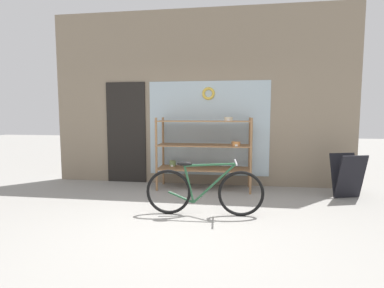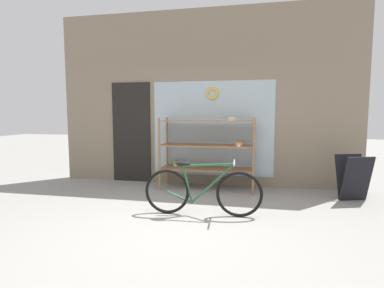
{
  "view_description": "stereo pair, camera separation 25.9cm",
  "coord_description": "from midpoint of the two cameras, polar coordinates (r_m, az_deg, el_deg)",
  "views": [
    {
      "loc": [
        0.74,
        -3.61,
        1.45
      ],
      "look_at": [
        0.08,
        0.97,
        0.98
      ],
      "focal_mm": 28.0,
      "sensor_mm": 36.0,
      "label": 1
    },
    {
      "loc": [
        1.0,
        -3.56,
        1.45
      ],
      "look_at": [
        0.08,
        0.97,
        0.98
      ],
      "focal_mm": 28.0,
      "sensor_mm": 36.0,
      "label": 2
    }
  ],
  "objects": [
    {
      "name": "bicycle",
      "position": [
        4.32,
        0.53,
        -8.95
      ],
      "size": [
        1.69,
        0.46,
        0.78
      ],
      "rotation": [
        0.0,
        0.0,
        0.05
      ],
      "color": "black",
      "rests_on": "ground_plane"
    },
    {
      "name": "sandwich_board",
      "position": [
        5.76,
        26.37,
        -5.47
      ],
      "size": [
        0.57,
        0.5,
        0.76
      ],
      "rotation": [
        0.0,
        0.0,
        0.31
      ],
      "color": "black",
      "rests_on": "ground_plane"
    },
    {
      "name": "display_case",
      "position": [
        5.72,
        1.17,
        -0.41
      ],
      "size": [
        1.78,
        0.58,
        1.39
      ],
      "color": "#8E6642",
      "rests_on": "ground_plane"
    },
    {
      "name": "ground_plane",
      "position": [
        3.96,
        -5.21,
        -15.68
      ],
      "size": [
        30.0,
        30.0,
        0.0
      ],
      "primitive_type": "plane",
      "color": "gray"
    },
    {
      "name": "storefront_facade",
      "position": [
        6.14,
        -0.24,
        8.29
      ],
      "size": [
        6.12,
        0.13,
        3.52
      ],
      "color": "gray",
      "rests_on": "ground_plane"
    }
  ]
}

